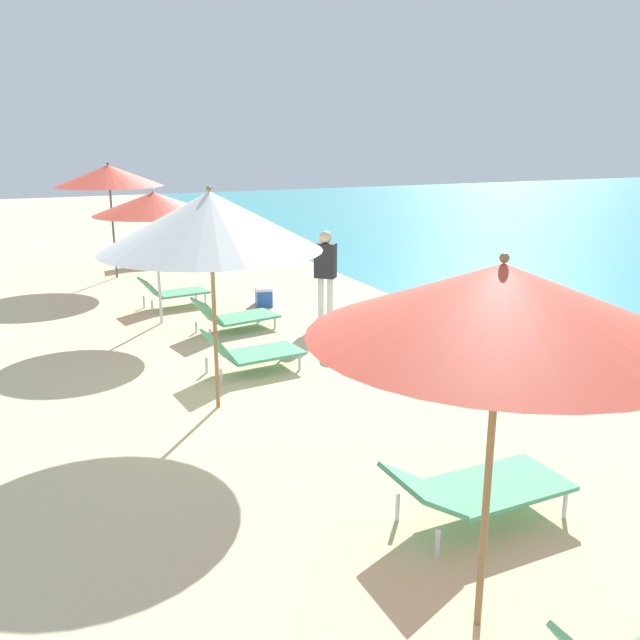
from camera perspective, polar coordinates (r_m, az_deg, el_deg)
The scene contains 12 objects.
umbrella_second at distance 4.10m, azimuth 15.21°, elevation 1.58°, with size 2.34×2.34×2.55m.
lounger_second_shoreside at distance 6.00m, azimuth 13.26°, elevation -13.73°, with size 1.63×0.72×0.58m.
umbrella_third at distance 7.76m, azimuth -9.35°, elevation 8.31°, with size 2.57×2.57×2.67m.
lounger_third_shoreside at distance 9.38m, azimuth -5.96°, elevation -2.70°, with size 1.41×0.78×0.64m.
umbrella_fourth at distance 11.80m, azimuth -14.00°, elevation 9.63°, with size 2.06×2.06×2.35m.
lounger_fourth_shoreside at distance 13.20m, azimuth -12.50°, elevation 2.39°, with size 1.33×0.75×0.61m.
lounger_fourth_inland at distance 11.40m, azimuth -7.40°, elevation 0.37°, with size 1.49×0.88×0.61m.
umbrella_farthest at distance 16.11m, azimuth -17.59°, elevation 11.66°, with size 2.41×2.41×2.64m.
lounger_farthest_shoreside at distance 17.54m, azimuth -14.68°, elevation 5.45°, with size 1.32×0.77×0.58m.
person_walking_near at distance 11.69m, azimuth 0.46°, elevation 4.50°, with size 0.42×0.40×1.63m.
beach_ball at distance 10.07m, azimuth 1.48°, elevation -2.00°, with size 0.38×0.38×0.38m, color white.
cooler_box at distance 13.11m, azimuth -4.83°, elevation 2.07°, with size 0.41×0.53×0.37m.
Camera 1 is at (-2.34, 1.01, 3.21)m, focal length 37.48 mm.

